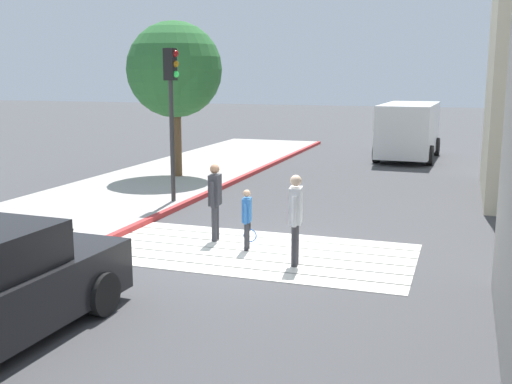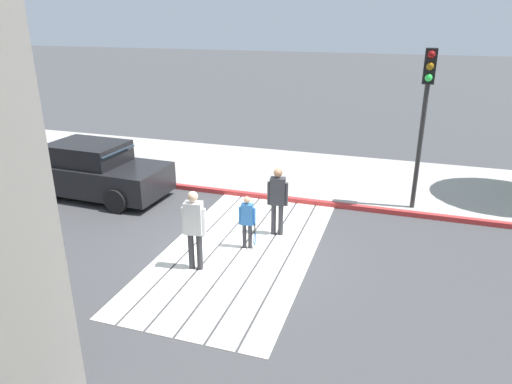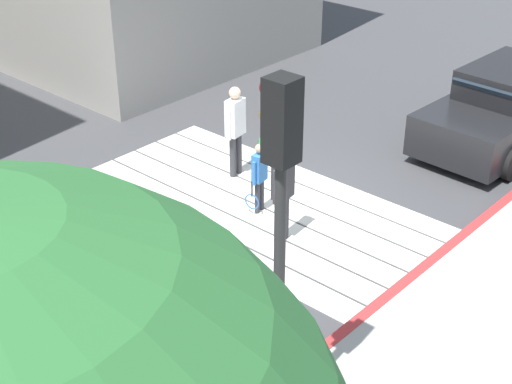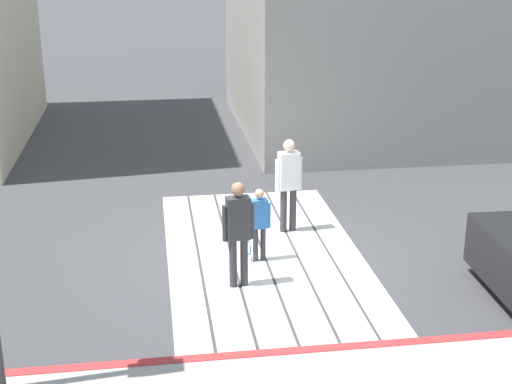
{
  "view_description": "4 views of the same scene",
  "coord_description": "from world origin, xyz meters",
  "px_view_note": "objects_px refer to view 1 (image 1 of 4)",
  "views": [
    {
      "loc": [
        3.92,
        -11.48,
        3.56
      ],
      "look_at": [
        -0.19,
        0.67,
        1.12
      ],
      "focal_mm": 43.43,
      "sensor_mm": 36.0,
      "label": 1
    },
    {
      "loc": [
        8.78,
        3.25,
        4.98
      ],
      "look_at": [
        -0.63,
        0.18,
        1.22
      ],
      "focal_mm": 32.77,
      "sensor_mm": 36.0,
      "label": 2
    },
    {
      "loc": [
        -7.68,
        8.56,
        6.61
      ],
      "look_at": [
        -0.65,
        0.71,
        0.79
      ],
      "focal_mm": 53.68,
      "sensor_mm": 36.0,
      "label": 3
    },
    {
      "loc": [
        -11.26,
        1.79,
        5.07
      ],
      "look_at": [
        0.07,
        0.13,
        1.12
      ],
      "focal_mm": 51.67,
      "sensor_mm": 36.0,
      "label": 4
    }
  ],
  "objects_px": {
    "traffic_light_corner": "(172,94)",
    "pedestrian_child_with_racket": "(247,216)",
    "van_down_street": "(409,129)",
    "pedestrian_adult_lead": "(215,197)",
    "pedestrian_adult_trailing": "(295,213)",
    "street_tree": "(177,72)"
  },
  "relations": [
    {
      "from": "traffic_light_corner",
      "to": "pedestrian_child_with_racket",
      "type": "distance_m",
      "value": 5.41
    },
    {
      "from": "van_down_street",
      "to": "pedestrian_adult_lead",
      "type": "xyz_separation_m",
      "value": [
        -2.74,
        -14.89,
        -0.3
      ]
    },
    {
      "from": "van_down_street",
      "to": "pedestrian_adult_trailing",
      "type": "height_order",
      "value": "van_down_street"
    },
    {
      "from": "van_down_street",
      "to": "pedestrian_adult_lead",
      "type": "distance_m",
      "value": 15.14
    },
    {
      "from": "van_down_street",
      "to": "pedestrian_child_with_racket",
      "type": "distance_m",
      "value": 15.45
    },
    {
      "from": "traffic_light_corner",
      "to": "pedestrian_child_with_racket",
      "type": "relative_size",
      "value": 3.36
    },
    {
      "from": "traffic_light_corner",
      "to": "pedestrian_adult_lead",
      "type": "height_order",
      "value": "traffic_light_corner"
    },
    {
      "from": "traffic_light_corner",
      "to": "pedestrian_child_with_racket",
      "type": "height_order",
      "value": "traffic_light_corner"
    },
    {
      "from": "pedestrian_child_with_racket",
      "to": "street_tree",
      "type": "bearing_deg",
      "value": 124.5
    },
    {
      "from": "traffic_light_corner",
      "to": "pedestrian_adult_trailing",
      "type": "relative_size",
      "value": 2.44
    },
    {
      "from": "pedestrian_adult_trailing",
      "to": "pedestrian_adult_lead",
      "type": "bearing_deg",
      "value": 150.98
    },
    {
      "from": "van_down_street",
      "to": "traffic_light_corner",
      "type": "relative_size",
      "value": 1.24
    },
    {
      "from": "van_down_street",
      "to": "pedestrian_adult_trailing",
      "type": "distance_m",
      "value": 16.06
    },
    {
      "from": "traffic_light_corner",
      "to": "street_tree",
      "type": "bearing_deg",
      "value": 113.84
    },
    {
      "from": "street_tree",
      "to": "pedestrian_adult_trailing",
      "type": "distance_m",
      "value": 10.66
    },
    {
      "from": "van_down_street",
      "to": "traffic_light_corner",
      "type": "bearing_deg",
      "value": -113.91
    },
    {
      "from": "street_tree",
      "to": "pedestrian_adult_lead",
      "type": "relative_size",
      "value": 3.16
    },
    {
      "from": "traffic_light_corner",
      "to": "street_tree",
      "type": "distance_m",
      "value": 4.33
    },
    {
      "from": "street_tree",
      "to": "pedestrian_adult_trailing",
      "type": "xyz_separation_m",
      "value": [
        6.33,
        -8.16,
        -2.62
      ]
    },
    {
      "from": "traffic_light_corner",
      "to": "street_tree",
      "type": "relative_size",
      "value": 0.8
    },
    {
      "from": "van_down_street",
      "to": "street_tree",
      "type": "relative_size",
      "value": 0.99
    },
    {
      "from": "van_down_street",
      "to": "street_tree",
      "type": "xyz_separation_m",
      "value": [
        -6.97,
        -7.89,
        2.35
      ]
    }
  ]
}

